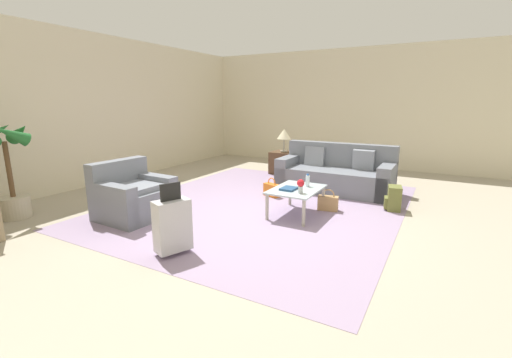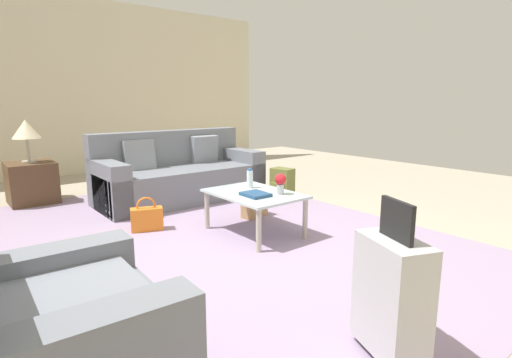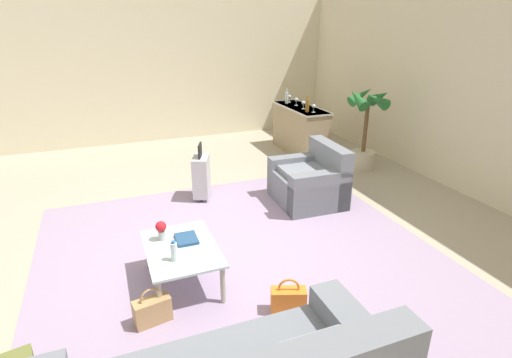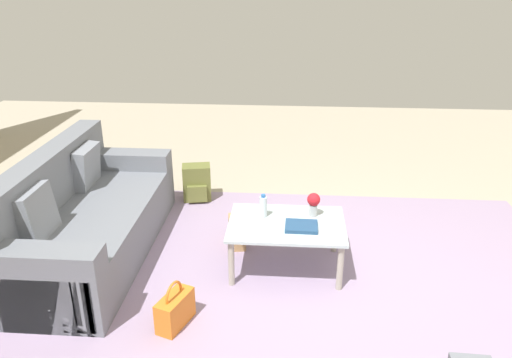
{
  "view_description": "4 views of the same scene",
  "coord_description": "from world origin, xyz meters",
  "px_view_note": "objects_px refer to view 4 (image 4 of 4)",
  "views": [
    {
      "loc": [
        -4.36,
        -2.43,
        1.74
      ],
      "look_at": [
        -0.12,
        -0.07,
        0.63
      ],
      "focal_mm": 24.0,
      "sensor_mm": 36.0,
      "label": 1
    },
    {
      "loc": [
        -2.63,
        1.91,
        1.33
      ],
      "look_at": [
        0.13,
        -0.31,
        0.63
      ],
      "focal_mm": 28.0,
      "sensor_mm": 36.0,
      "label": 2
    },
    {
      "loc": [
        3.83,
        -1.05,
        2.5
      ],
      "look_at": [
        0.3,
        0.33,
        0.99
      ],
      "focal_mm": 28.0,
      "sensor_mm": 36.0,
      "label": 3
    },
    {
      "loc": [
        0.38,
        3.15,
        2.35
      ],
      "look_at": [
        0.61,
        0.02,
        1.03
      ],
      "focal_mm": 35.0,
      "sensor_mm": 36.0,
      "label": 4
    }
  ],
  "objects_px": {
    "coffee_table_book": "(301,226)",
    "couch": "(81,222)",
    "flower_vase": "(314,202)",
    "backpack_olive": "(197,183)",
    "coffee_table": "(286,229)",
    "handbag_tan": "(237,231)",
    "handbag_orange": "(175,310)",
    "water_bottle": "(263,206)"
  },
  "relations": [
    {
      "from": "coffee_table_book",
      "to": "couch",
      "type": "bearing_deg",
      "value": -4.26
    },
    {
      "from": "flower_vase",
      "to": "backpack_olive",
      "type": "height_order",
      "value": "flower_vase"
    },
    {
      "from": "coffee_table",
      "to": "coffee_table_book",
      "type": "xyz_separation_m",
      "value": [
        -0.12,
        0.08,
        0.07
      ]
    },
    {
      "from": "coffee_table",
      "to": "backpack_olive",
      "type": "distance_m",
      "value": 1.64
    },
    {
      "from": "handbag_tan",
      "to": "handbag_orange",
      "type": "bearing_deg",
      "value": 75.22
    },
    {
      "from": "handbag_orange",
      "to": "couch",
      "type": "bearing_deg",
      "value": -41.42
    },
    {
      "from": "coffee_table_book",
      "to": "coffee_table",
      "type": "bearing_deg",
      "value": -32.6
    },
    {
      "from": "couch",
      "to": "backpack_olive",
      "type": "height_order",
      "value": "couch"
    },
    {
      "from": "coffee_table_book",
      "to": "water_bottle",
      "type": "bearing_deg",
      "value": -28.26
    },
    {
      "from": "water_bottle",
      "to": "handbag_orange",
      "type": "height_order",
      "value": "water_bottle"
    },
    {
      "from": "coffee_table_book",
      "to": "backpack_olive",
      "type": "xyz_separation_m",
      "value": [
        1.12,
        -1.37,
        -0.25
      ]
    },
    {
      "from": "water_bottle",
      "to": "backpack_olive",
      "type": "xyz_separation_m",
      "value": [
        0.8,
        -1.19,
        -0.33
      ]
    },
    {
      "from": "couch",
      "to": "flower_vase",
      "type": "distance_m",
      "value": 2.03
    },
    {
      "from": "flower_vase",
      "to": "handbag_orange",
      "type": "height_order",
      "value": "flower_vase"
    },
    {
      "from": "handbag_tan",
      "to": "couch",
      "type": "bearing_deg",
      "value": 11.26
    },
    {
      "from": "water_bottle",
      "to": "backpack_olive",
      "type": "bearing_deg",
      "value": -56.15
    },
    {
      "from": "couch",
      "to": "coffee_table_book",
      "type": "height_order",
      "value": "couch"
    },
    {
      "from": "coffee_table",
      "to": "coffee_table_book",
      "type": "bearing_deg",
      "value": 146.31
    },
    {
      "from": "flower_vase",
      "to": "water_bottle",
      "type": "bearing_deg",
      "value": 6.79
    },
    {
      "from": "handbag_orange",
      "to": "flower_vase",
      "type": "bearing_deg",
      "value": -135.83
    },
    {
      "from": "water_bottle",
      "to": "handbag_orange",
      "type": "distance_m",
      "value": 1.14
    },
    {
      "from": "handbag_orange",
      "to": "coffee_table",
      "type": "bearing_deg",
      "value": -133.48
    },
    {
      "from": "couch",
      "to": "handbag_tan",
      "type": "height_order",
      "value": "couch"
    },
    {
      "from": "water_bottle",
      "to": "coffee_table_book",
      "type": "height_order",
      "value": "water_bottle"
    },
    {
      "from": "water_bottle",
      "to": "flower_vase",
      "type": "height_order",
      "value": "flower_vase"
    },
    {
      "from": "handbag_orange",
      "to": "backpack_olive",
      "type": "distance_m",
      "value": 2.11
    },
    {
      "from": "coffee_table_book",
      "to": "flower_vase",
      "type": "relative_size",
      "value": 1.27
    },
    {
      "from": "flower_vase",
      "to": "backpack_olive",
      "type": "distance_m",
      "value": 1.71
    },
    {
      "from": "coffee_table_book",
      "to": "handbag_orange",
      "type": "xyz_separation_m",
      "value": [
        0.89,
        0.73,
        -0.31
      ]
    },
    {
      "from": "coffee_table_book",
      "to": "backpack_olive",
      "type": "bearing_deg",
      "value": -49.68
    },
    {
      "from": "coffee_table",
      "to": "water_bottle",
      "type": "bearing_deg",
      "value": -26.57
    },
    {
      "from": "handbag_tan",
      "to": "flower_vase",
      "type": "bearing_deg",
      "value": 162.22
    },
    {
      "from": "couch",
      "to": "water_bottle",
      "type": "distance_m",
      "value": 1.61
    },
    {
      "from": "couch",
      "to": "coffee_table",
      "type": "xyz_separation_m",
      "value": [
        -1.8,
        0.1,
        0.06
      ]
    },
    {
      "from": "flower_vase",
      "to": "handbag_orange",
      "type": "bearing_deg",
      "value": 44.17
    },
    {
      "from": "handbag_tan",
      "to": "water_bottle",
      "type": "bearing_deg",
      "value": 133.92
    },
    {
      "from": "water_bottle",
      "to": "backpack_olive",
      "type": "height_order",
      "value": "water_bottle"
    },
    {
      "from": "handbag_orange",
      "to": "backpack_olive",
      "type": "bearing_deg",
      "value": -83.74
    },
    {
      "from": "coffee_table",
      "to": "handbag_tan",
      "type": "bearing_deg",
      "value": -38.76
    },
    {
      "from": "couch",
      "to": "handbag_orange",
      "type": "relative_size",
      "value": 6.09
    },
    {
      "from": "water_bottle",
      "to": "handbag_tan",
      "type": "xyz_separation_m",
      "value": [
        0.26,
        -0.27,
        -0.39
      ]
    },
    {
      "from": "water_bottle",
      "to": "couch",
      "type": "bearing_deg",
      "value": 0.0
    }
  ]
}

